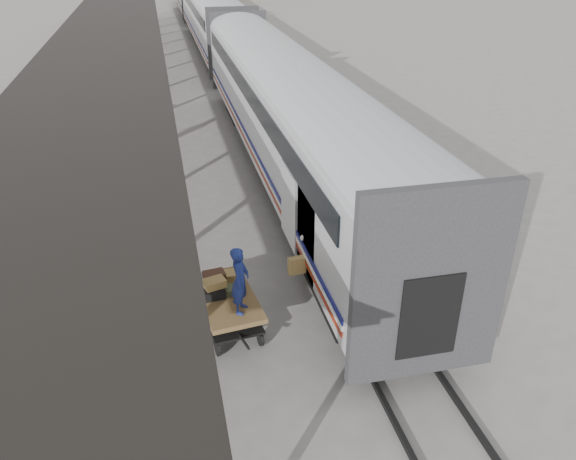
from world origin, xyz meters
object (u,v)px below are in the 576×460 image
at_px(luggage_tug, 122,113).
at_px(porter, 240,280).
at_px(pedestrian, 155,128).
at_px(baggage_cart, 227,303).

height_order(luggage_tug, porter, porter).
distance_m(porter, pedestrian, 14.28).
bearing_deg(baggage_cart, porter, -76.27).
bearing_deg(baggage_cart, luggage_tug, 92.58).
xyz_separation_m(luggage_tug, porter, (3.22, -17.70, 1.09)).
relative_size(baggage_cart, porter, 1.59).
distance_m(baggage_cart, pedestrian, 13.58).
relative_size(baggage_cart, pedestrian, 1.53).
relative_size(porter, pedestrian, 0.96).
relative_size(luggage_tug, porter, 0.98).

